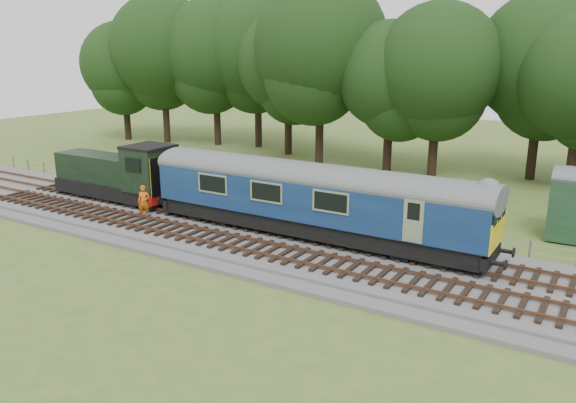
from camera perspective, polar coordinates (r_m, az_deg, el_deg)
The scene contains 9 objects.
ground at distance 29.93m, azimuth -5.69°, elevation -3.61°, with size 120.00×120.00×0.00m, color #4B6725.
ballast at distance 29.88m, azimuth -5.70°, elevation -3.29°, with size 70.00×7.00×0.35m, color #4C4C4F.
track_north at distance 30.87m, azimuth -4.14°, elevation -2.18°, with size 67.20×2.40×0.21m.
track_south at distance 28.61m, azimuth -7.64°, elevation -3.69°, with size 67.20×2.40×0.21m.
fence at distance 33.44m, azimuth -1.04°, elevation -1.51°, with size 64.00×0.12×1.00m, color #6B6054, non-canonical shape.
tree_line at distance 48.67m, azimuth 10.13°, elevation 3.56°, with size 70.00×8.00×18.00m, color black, non-canonical shape.
dmu_railcar at distance 28.19m, azimuth 2.44°, elevation 0.80°, with size 18.05×2.86×3.88m.
shunter_loco at distance 36.98m, azimuth -16.79°, elevation 2.62°, with size 8.91×2.60×3.38m.
worker at distance 32.76m, azimuth -14.43°, elevation -0.02°, with size 0.68×0.45×1.87m, color #E3560B.
Camera 1 is at (17.27, -22.48, 9.60)m, focal length 35.00 mm.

